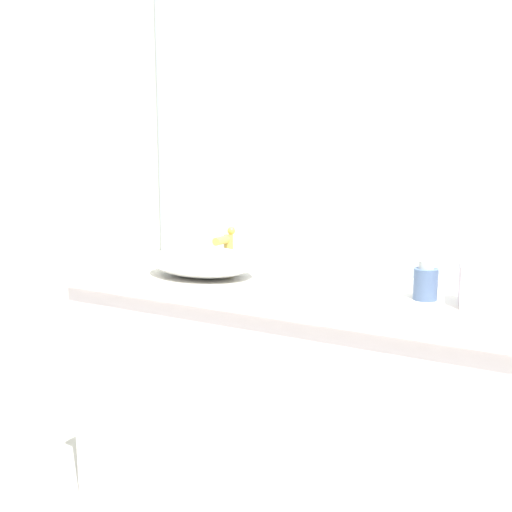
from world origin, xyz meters
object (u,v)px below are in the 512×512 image
sink_basin (202,262)px  tissue_box (482,284)px  candle_jar (326,278)px  lotion_bottle (426,282)px

sink_basin → tissue_box: 0.91m
sink_basin → candle_jar: sink_basin is taller
lotion_bottle → tissue_box: bearing=-0.4°
candle_jar → sink_basin: bearing=-167.1°
lotion_bottle → tissue_box: (0.16, -0.00, 0.01)m
tissue_box → candle_jar: bearing=173.9°
lotion_bottle → candle_jar: 0.34m
lotion_bottle → sink_basin: bearing=-176.6°
tissue_box → sink_basin: bearing=-177.2°
sink_basin → tissue_box: (0.91, 0.04, 0.02)m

